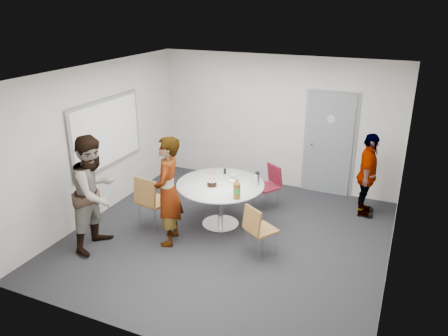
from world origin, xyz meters
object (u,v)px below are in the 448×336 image
at_px(person_left, 95,193).
at_px(chair_far, 270,182).
at_px(door, 329,144).
at_px(whiteboard, 107,133).
at_px(chair_near_right, 257,227).
at_px(person_main, 168,191).
at_px(table, 222,190).
at_px(chair_near_left, 150,198).
at_px(person_right, 367,175).

bearing_deg(person_left, chair_far, -41.89).
height_order(door, whiteboard, door).
distance_m(chair_near_right, person_main, 1.49).
relative_size(table, chair_near_right, 1.78).
relative_size(door, whiteboard, 1.12).
bearing_deg(person_main, person_left, -77.37).
xyz_separation_m(chair_far, person_left, (-2.05, -2.40, 0.41)).
bearing_deg(person_left, table, -49.16).
height_order(table, chair_near_right, table).
xyz_separation_m(door, chair_far, (-0.84, -1.12, -0.52)).
bearing_deg(table, chair_near_left, -148.89).
height_order(whiteboard, person_main, whiteboard).
distance_m(table, person_right, 2.63).
height_order(chair_far, person_main, person_main).
bearing_deg(table, whiteboard, -176.45).
relative_size(table, chair_near_left, 1.53).
bearing_deg(person_left, chair_near_right, -74.93).
bearing_deg(person_main, chair_near_right, 79.74).
relative_size(door, table, 1.42).
bearing_deg(door, person_right, -40.34).
relative_size(chair_far, person_main, 0.47).
xyz_separation_m(door, person_main, (-1.91, -2.98, -0.13)).
relative_size(door, person_main, 1.19).
bearing_deg(whiteboard, table, 3.55).
xyz_separation_m(chair_near_left, person_right, (3.23, 2.06, 0.17)).
bearing_deg(door, chair_far, -126.64).
height_order(chair_far, person_right, person_right).
height_order(chair_near_left, chair_near_right, chair_near_left).
relative_size(chair_near_left, person_main, 0.55).
xyz_separation_m(door, chair_near_left, (-2.40, -2.77, -0.43)).
bearing_deg(chair_near_left, person_left, -114.51).
bearing_deg(person_left, person_main, -61.98).
bearing_deg(person_main, whiteboard, -129.74).
bearing_deg(chair_near_left, person_right, 40.62).
bearing_deg(whiteboard, person_left, -61.40).
xyz_separation_m(table, chair_near_left, (-1.03, -0.62, -0.08)).
relative_size(table, person_main, 0.84).
xyz_separation_m(door, person_right, (0.84, -0.71, -0.25)).
xyz_separation_m(person_main, person_right, (2.75, 2.27, -0.12)).
bearing_deg(person_left, person_right, -54.34).
bearing_deg(chair_near_left, person_main, -15.29).
height_order(table, person_right, person_right).
distance_m(whiteboard, person_main, 1.87).
bearing_deg(door, whiteboard, -147.34).
bearing_deg(person_left, door, -40.72).
xyz_separation_m(whiteboard, chair_near_left, (1.16, -0.49, -0.85)).
bearing_deg(chair_near_left, door, 57.27).
xyz_separation_m(whiteboard, person_right, (4.40, 1.57, -0.68)).
xyz_separation_m(table, person_left, (-1.52, -1.38, 0.25)).
height_order(whiteboard, chair_far, whiteboard).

